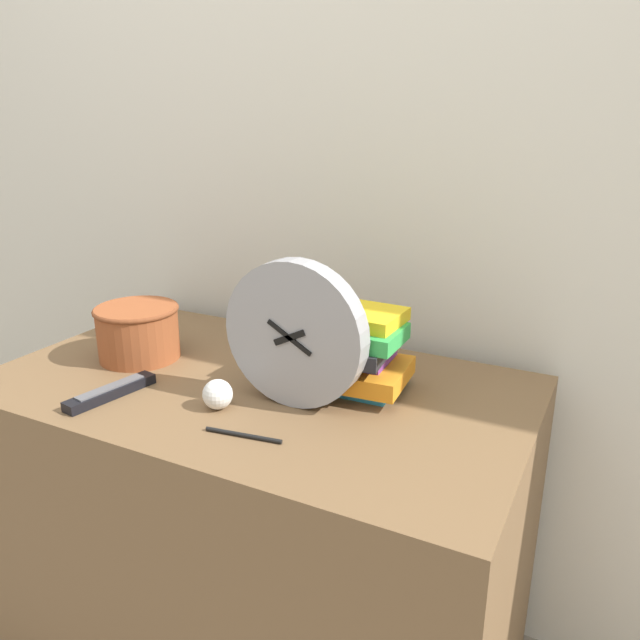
{
  "coord_description": "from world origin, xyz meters",
  "views": [
    {
      "loc": [
        0.67,
        -0.69,
        1.31
      ],
      "look_at": [
        0.15,
        0.34,
        0.92
      ],
      "focal_mm": 35.0,
      "sensor_mm": 36.0,
      "label": 1
    }
  ],
  "objects": [
    {
      "name": "crumpled_paper_ball",
      "position": [
        -0.0,
        0.2,
        0.79
      ],
      "size": [
        0.06,
        0.06,
        0.06
      ],
      "color": "white",
      "rests_on": "desk"
    },
    {
      "name": "basket",
      "position": [
        -0.32,
        0.33,
        0.83
      ],
      "size": [
        0.19,
        0.19,
        0.12
      ],
      "color": "#994C28",
      "rests_on": "desk"
    },
    {
      "name": "desk",
      "position": [
        0.0,
        0.33,
        0.38
      ],
      "size": [
        1.14,
        0.66,
        0.76
      ],
      "color": "brown",
      "rests_on": "ground_plane"
    },
    {
      "name": "wall_back",
      "position": [
        0.0,
        0.73,
        1.2
      ],
      "size": [
        6.0,
        0.04,
        2.4
      ],
      "color": "silver",
      "rests_on": "ground_plane"
    },
    {
      "name": "desk_clock",
      "position": [
        0.12,
        0.28,
        0.91
      ],
      "size": [
        0.29,
        0.05,
        0.29
      ],
      "color": "#99999E",
      "rests_on": "desk"
    },
    {
      "name": "book_stack",
      "position": [
        0.17,
        0.4,
        0.85
      ],
      "size": [
        0.28,
        0.21,
        0.17
      ],
      "color": "#2D9ED1",
      "rests_on": "desk"
    },
    {
      "name": "pen",
      "position": [
        0.11,
        0.12,
        0.77
      ],
      "size": [
        0.15,
        0.03,
        0.01
      ],
      "color": "black",
      "rests_on": "desk"
    },
    {
      "name": "tv_remote",
      "position": [
        -0.22,
        0.14,
        0.77
      ],
      "size": [
        0.07,
        0.2,
        0.02
      ],
      "color": "black",
      "rests_on": "desk"
    }
  ]
}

